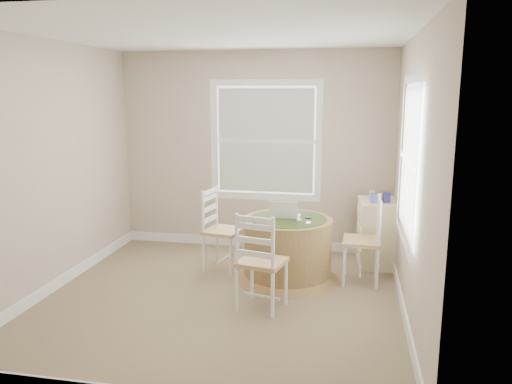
% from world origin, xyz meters
% --- Properties ---
extents(room, '(3.64, 3.64, 2.64)m').
position_xyz_m(room, '(0.17, 0.16, 1.30)').
color(room, '#887756').
rests_on(room, ground).
extents(round_table, '(1.17, 1.17, 0.71)m').
position_xyz_m(round_table, '(0.59, 0.70, 0.39)').
color(round_table, olive).
rests_on(round_table, ground).
extents(chair_left, '(0.46, 0.48, 0.95)m').
position_xyz_m(chair_left, '(-0.19, 0.87, 0.47)').
color(chair_left, white).
rests_on(chair_left, ground).
extents(chair_near, '(0.50, 0.48, 0.95)m').
position_xyz_m(chair_near, '(0.45, -0.12, 0.47)').
color(chair_near, white).
rests_on(chair_near, ground).
extents(chair_right, '(0.41, 0.43, 0.95)m').
position_xyz_m(chair_right, '(1.40, 0.76, 0.47)').
color(chair_right, white).
rests_on(chair_right, ground).
extents(laptop, '(0.32, 0.28, 0.22)m').
position_xyz_m(laptop, '(0.56, 0.74, 0.73)').
color(laptop, white).
rests_on(laptop, round_table).
extents(mouse, '(0.06, 0.09, 0.03)m').
position_xyz_m(mouse, '(0.72, 0.63, 0.71)').
color(mouse, white).
rests_on(mouse, round_table).
extents(phone, '(0.05, 0.09, 0.02)m').
position_xyz_m(phone, '(0.83, 0.54, 0.70)').
color(phone, '#B7BABF').
rests_on(phone, round_table).
extents(keys, '(0.06, 0.05, 0.02)m').
position_xyz_m(keys, '(0.81, 0.73, 0.71)').
color(keys, black).
rests_on(keys, round_table).
extents(corner_chest, '(0.50, 0.64, 0.80)m').
position_xyz_m(corner_chest, '(1.59, 1.38, 0.40)').
color(corner_chest, beige).
rests_on(corner_chest, ground).
extents(tissue_box, '(0.13, 0.13, 0.10)m').
position_xyz_m(tissue_box, '(1.54, 1.25, 0.85)').
color(tissue_box, '#5363BF').
rests_on(tissue_box, corner_chest).
extents(box_yellow, '(0.16, 0.11, 0.06)m').
position_xyz_m(box_yellow, '(1.63, 1.46, 0.83)').
color(box_yellow, '#E6BD51').
rests_on(box_yellow, corner_chest).
extents(box_blue, '(0.09, 0.09, 0.12)m').
position_xyz_m(box_blue, '(1.68, 1.27, 0.86)').
color(box_blue, navy).
rests_on(box_blue, corner_chest).
extents(cup_cream, '(0.07, 0.07, 0.09)m').
position_xyz_m(cup_cream, '(1.51, 1.50, 0.85)').
color(cup_cream, beige).
rests_on(cup_cream, corner_chest).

